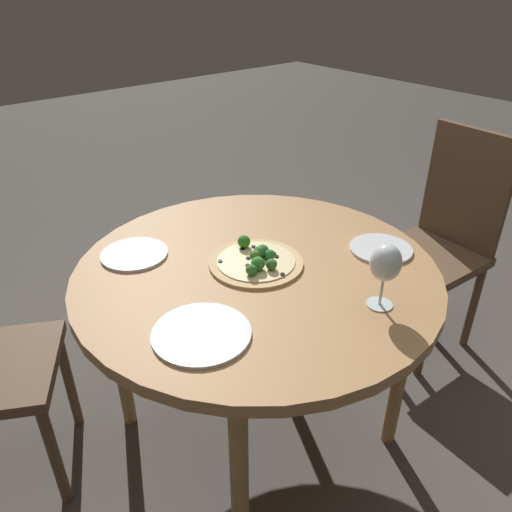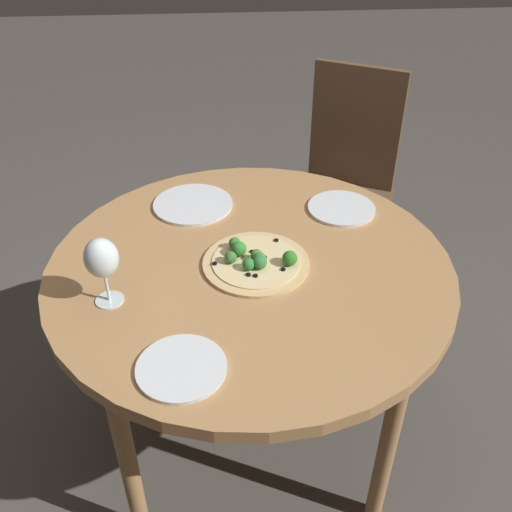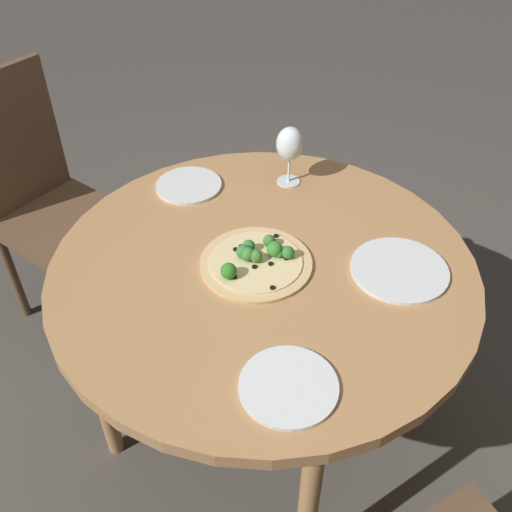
# 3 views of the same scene
# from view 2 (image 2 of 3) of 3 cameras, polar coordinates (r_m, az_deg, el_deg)

# --- Properties ---
(ground_plane) EXTENTS (12.00, 12.00, 0.00)m
(ground_plane) POSITION_cam_2_polar(r_m,az_deg,el_deg) (2.14, -0.48, -16.69)
(ground_plane) COLOR #4C4742
(dining_table) EXTENTS (1.15, 1.15, 0.74)m
(dining_table) POSITION_cam_2_polar(r_m,az_deg,el_deg) (1.65, -0.60, -2.43)
(dining_table) COLOR #A87A4C
(dining_table) RESTS_ON ground_plane
(chair_2) EXTENTS (0.54, 0.54, 0.99)m
(chair_2) POSITION_cam_2_polar(r_m,az_deg,el_deg) (2.46, 8.70, 7.37)
(chair_2) COLOR brown
(chair_2) RESTS_ON ground_plane
(pizza) EXTENTS (0.30, 0.30, 0.06)m
(pizza) POSITION_cam_2_polar(r_m,az_deg,el_deg) (1.60, -0.09, -0.45)
(pizza) COLOR tan
(pizza) RESTS_ON dining_table
(wine_glass) EXTENTS (0.09, 0.09, 0.19)m
(wine_glass) POSITION_cam_2_polar(r_m,az_deg,el_deg) (1.45, -15.19, -0.32)
(wine_glass) COLOR silver
(wine_glass) RESTS_ON dining_table
(plate_near) EXTENTS (0.22, 0.22, 0.01)m
(plate_near) POSITION_cam_2_polar(r_m,az_deg,el_deg) (1.86, 8.53, 4.74)
(plate_near) COLOR silver
(plate_near) RESTS_ON dining_table
(plate_far) EXTENTS (0.21, 0.21, 0.01)m
(plate_far) POSITION_cam_2_polar(r_m,az_deg,el_deg) (1.32, -7.48, -11.02)
(plate_far) COLOR silver
(plate_far) RESTS_ON dining_table
(plate_side) EXTENTS (0.26, 0.26, 0.01)m
(plate_side) POSITION_cam_2_polar(r_m,az_deg,el_deg) (1.88, -6.33, 5.16)
(plate_side) COLOR silver
(plate_side) RESTS_ON dining_table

